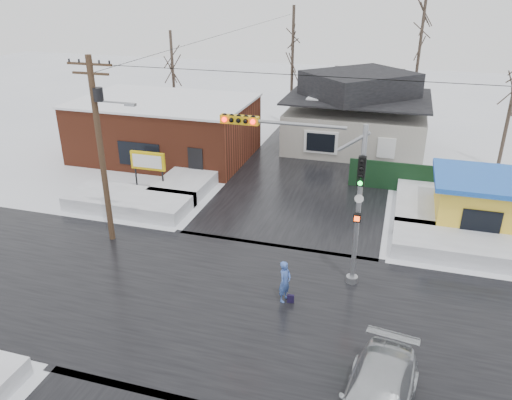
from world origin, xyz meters
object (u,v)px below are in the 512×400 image
(pedestrian, at_px, (285,282))
(marquee_sign, at_px, (148,162))
(kiosk, at_px, (477,202))
(traffic_signal, at_px, (321,181))
(car, at_px, (376,400))
(utility_pole, at_px, (101,141))

(pedestrian, bearing_deg, marquee_sign, 68.28)
(kiosk, height_order, pedestrian, kiosk)
(traffic_signal, height_order, car, traffic_signal)
(traffic_signal, xyz_separation_m, kiosk, (7.07, 7.03, -3.08))
(kiosk, xyz_separation_m, car, (-4.00, -14.15, -0.74))
(traffic_signal, distance_m, kiosk, 10.43)
(traffic_signal, xyz_separation_m, marquee_sign, (-11.43, 6.53, -2.62))
(marquee_sign, relative_size, kiosk, 0.55)
(traffic_signal, relative_size, marquee_sign, 2.75)
(traffic_signal, height_order, kiosk, traffic_signal)
(marquee_sign, bearing_deg, kiosk, 1.55)
(kiosk, bearing_deg, marquee_sign, -178.45)
(utility_pole, relative_size, kiosk, 1.96)
(pedestrian, height_order, car, pedestrian)
(utility_pole, bearing_deg, traffic_signal, -2.95)
(traffic_signal, xyz_separation_m, pedestrian, (-0.90, -2.08, -3.65))
(pedestrian, xyz_separation_m, car, (3.97, -5.04, -0.17))
(marquee_sign, xyz_separation_m, car, (14.50, -13.64, -1.20))
(traffic_signal, xyz_separation_m, car, (3.07, -7.12, -3.82))
(utility_pole, bearing_deg, kiosk, 20.44)
(utility_pole, height_order, pedestrian, utility_pole)
(kiosk, height_order, car, kiosk)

